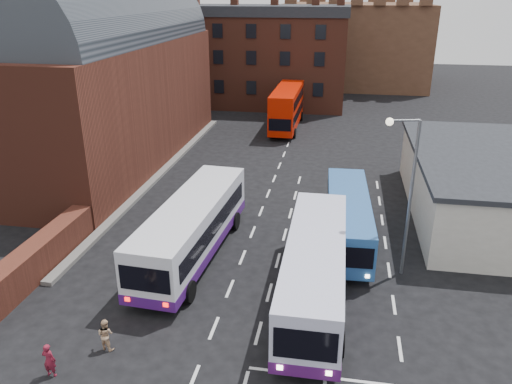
% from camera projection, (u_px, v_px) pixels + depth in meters
% --- Properties ---
extents(ground, '(180.00, 180.00, 0.00)m').
position_uv_depth(ground, '(218.00, 317.00, 22.81)').
color(ground, black).
extents(railway_station, '(12.00, 28.00, 16.00)m').
position_uv_depth(railway_station, '(96.00, 71.00, 41.59)').
color(railway_station, '#602B1E').
rests_on(railway_station, ground).
extents(forecourt_wall, '(1.20, 10.00, 1.80)m').
position_uv_depth(forecourt_wall, '(37.00, 259.00, 25.93)').
color(forecourt_wall, '#602B1E').
rests_on(forecourt_wall, ground).
extents(cream_building, '(10.40, 16.40, 4.25)m').
position_uv_depth(cream_building, '(494.00, 185.00, 32.38)').
color(cream_building, beige).
rests_on(cream_building, ground).
extents(brick_terrace, '(22.00, 10.00, 11.00)m').
position_uv_depth(brick_terrace, '(258.00, 61.00, 63.69)').
color(brick_terrace, brown).
rests_on(brick_terrace, ground).
extents(castle_keep, '(22.00, 22.00, 12.00)m').
position_uv_depth(castle_keep, '(353.00, 43.00, 79.84)').
color(castle_keep, brown).
rests_on(castle_keep, ground).
extents(bus_white_outbound, '(3.60, 12.17, 3.28)m').
position_uv_depth(bus_white_outbound, '(192.00, 225.00, 27.39)').
color(bus_white_outbound, silver).
rests_on(bus_white_outbound, ground).
extents(bus_white_inbound, '(3.00, 11.72, 3.19)m').
position_uv_depth(bus_white_inbound, '(315.00, 266.00, 23.36)').
color(bus_white_inbound, silver).
rests_on(bus_white_inbound, ground).
extents(bus_blue, '(2.92, 10.33, 2.79)m').
position_uv_depth(bus_blue, '(348.00, 216.00, 29.10)').
color(bus_blue, '#2A5C9F').
rests_on(bus_blue, ground).
extents(bus_red_double, '(2.81, 10.90, 4.35)m').
position_uv_depth(bus_red_double, '(287.00, 108.00, 53.00)').
color(bus_red_double, red).
rests_on(bus_red_double, ground).
extents(street_lamp, '(1.68, 0.59, 8.39)m').
position_uv_depth(street_lamp, '(406.00, 184.00, 24.45)').
color(street_lamp, slate).
rests_on(street_lamp, ground).
extents(pedestrian_red, '(0.55, 0.37, 1.47)m').
position_uv_depth(pedestrian_red, '(49.00, 360.00, 19.10)').
color(pedestrian_red, maroon).
rests_on(pedestrian_red, ground).
extents(pedestrian_beige, '(0.79, 0.68, 1.41)m').
position_uv_depth(pedestrian_beige, '(105.00, 334.00, 20.57)').
color(pedestrian_beige, tan).
rests_on(pedestrian_beige, ground).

